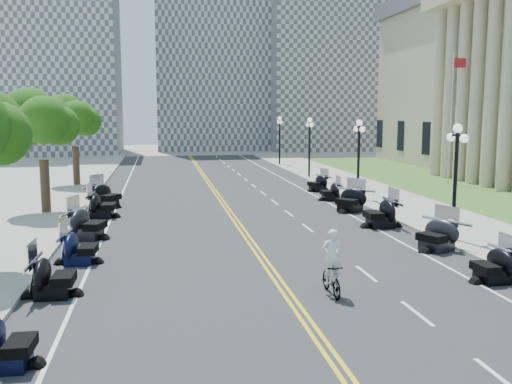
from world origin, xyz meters
TOP-DOWN VIEW (x-y plane):
  - ground at (0.00, 0.00)m, footprint 160.00×160.00m
  - road at (0.00, 10.00)m, footprint 16.00×90.00m
  - centerline_yellow_a at (-0.12, 10.00)m, footprint 0.12×90.00m
  - centerline_yellow_b at (0.12, 10.00)m, footprint 0.12×90.00m
  - edge_line_north at (6.40, 10.00)m, footprint 0.12×90.00m
  - edge_line_south at (-6.40, 10.00)m, footprint 0.12×90.00m
  - lane_dash_4 at (3.20, -8.00)m, footprint 0.12×2.00m
  - lane_dash_5 at (3.20, -4.00)m, footprint 0.12×2.00m
  - lane_dash_6 at (3.20, 0.00)m, footprint 0.12×2.00m
  - lane_dash_7 at (3.20, 4.00)m, footprint 0.12×2.00m
  - lane_dash_8 at (3.20, 8.00)m, footprint 0.12×2.00m
  - lane_dash_9 at (3.20, 12.00)m, footprint 0.12×2.00m
  - lane_dash_10 at (3.20, 16.00)m, footprint 0.12×2.00m
  - lane_dash_11 at (3.20, 20.00)m, footprint 0.12×2.00m
  - lane_dash_12 at (3.20, 24.00)m, footprint 0.12×2.00m
  - lane_dash_13 at (3.20, 28.00)m, footprint 0.12×2.00m
  - lane_dash_14 at (3.20, 32.00)m, footprint 0.12×2.00m
  - lane_dash_15 at (3.20, 36.00)m, footprint 0.12×2.00m
  - lane_dash_16 at (3.20, 40.00)m, footprint 0.12×2.00m
  - lane_dash_17 at (3.20, 44.00)m, footprint 0.12×2.00m
  - lane_dash_18 at (3.20, 48.00)m, footprint 0.12×2.00m
  - lane_dash_19 at (3.20, 52.00)m, footprint 0.12×2.00m
  - sidewalk_north at (10.50, 10.00)m, footprint 5.00×90.00m
  - sidewalk_south at (-10.50, 10.00)m, footprint 5.00×90.00m
  - lawn at (17.50, 18.00)m, footprint 9.00×60.00m
  - distant_block_a at (-18.00, 62.00)m, footprint 18.00×14.00m
  - distant_block_b at (4.00, 68.00)m, footprint 16.00×12.00m
  - distant_block_c at (22.00, 65.00)m, footprint 20.00×14.00m
  - street_lamp_2 at (8.60, 4.00)m, footprint 0.50×1.20m
  - street_lamp_3 at (8.60, 16.00)m, footprint 0.50×1.20m
  - street_lamp_4 at (8.60, 28.00)m, footprint 0.50×1.20m
  - street_lamp_5 at (8.60, 40.00)m, footprint 0.50×1.20m
  - flagpole at (18.00, 22.00)m, footprint 1.10×0.20m
  - tree_3 at (-10.00, 14.00)m, footprint 4.80×4.80m
  - tree_4 at (-10.00, 26.00)m, footprint 4.80×4.80m
  - motorcycle_n_5 at (6.97, -1.65)m, footprint 1.91×1.91m
  - motorcycle_n_6 at (7.20, 2.71)m, footprint 2.76×2.76m
  - motorcycle_n_7 at (6.73, 7.54)m, footprint 2.26×2.26m
  - motorcycle_n_8 at (6.72, 11.97)m, footprint 3.02×3.02m
  - motorcycle_n_9 at (6.84, 16.13)m, footprint 1.82×1.82m
  - motorcycle_n_10 at (7.21, 20.38)m, footprint 2.29×2.29m
  - motorcycle_s_4 at (-7.21, -5.70)m, footprint 1.86×1.86m
  - motorcycle_s_5 at (-7.09, -0.77)m, footprint 2.03×2.03m
  - motorcycle_s_6 at (-6.80, 3.05)m, footprint 2.10×2.10m
  - motorcycle_s_7 at (-7.02, 7.26)m, footprint 2.77×2.77m
  - motorcycle_s_8 at (-6.88, 12.40)m, footprint 2.35×2.35m
  - motorcycle_s_9 at (-6.98, 15.78)m, footprint 3.09×3.09m
  - bicycle at (1.30, -2.05)m, footprint 0.50×1.71m
  - cyclist_rider at (1.30, -2.05)m, footprint 0.63×0.41m

SIDE VIEW (x-z plane):
  - ground at x=0.00m, z-range 0.00..0.00m
  - road at x=0.00m, z-range 0.00..0.01m
  - centerline_yellow_a at x=-0.12m, z-range 0.01..0.01m
  - centerline_yellow_b at x=0.12m, z-range 0.01..0.01m
  - edge_line_north at x=6.40m, z-range 0.01..0.01m
  - edge_line_south at x=-6.40m, z-range 0.01..0.01m
  - lane_dash_4 at x=3.20m, z-range 0.01..0.01m
  - lane_dash_5 at x=3.20m, z-range 0.01..0.01m
  - lane_dash_6 at x=3.20m, z-range 0.01..0.01m
  - lane_dash_7 at x=3.20m, z-range 0.01..0.01m
  - lane_dash_8 at x=3.20m, z-range 0.01..0.01m
  - lane_dash_9 at x=3.20m, z-range 0.01..0.01m
  - lane_dash_10 at x=3.20m, z-range 0.01..0.01m
  - lane_dash_11 at x=3.20m, z-range 0.01..0.01m
  - lane_dash_12 at x=3.20m, z-range 0.01..0.01m
  - lane_dash_13 at x=3.20m, z-range 0.01..0.01m
  - lane_dash_14 at x=3.20m, z-range 0.01..0.01m
  - lane_dash_15 at x=3.20m, z-range 0.01..0.01m
  - lane_dash_16 at x=3.20m, z-range 0.01..0.01m
  - lane_dash_17 at x=3.20m, z-range 0.01..0.01m
  - lane_dash_18 at x=3.20m, z-range 0.01..0.01m
  - lane_dash_19 at x=3.20m, z-range 0.01..0.01m
  - lawn at x=17.50m, z-range 0.00..0.10m
  - sidewalk_north at x=10.50m, z-range 0.00..0.15m
  - sidewalk_south at x=-10.50m, z-range 0.00..0.15m
  - bicycle at x=1.30m, z-range 0.00..1.02m
  - motorcycle_n_9 at x=6.84m, z-range 0.00..1.26m
  - motorcycle_s_4 at x=-7.21m, z-range 0.00..1.27m
  - motorcycle_n_5 at x=6.97m, z-range 0.00..1.28m
  - motorcycle_n_10 at x=7.21m, z-range 0.00..1.30m
  - motorcycle_s_6 at x=-6.80m, z-range 0.00..1.35m
  - motorcycle_s_5 at x=-7.09m, z-range 0.00..1.39m
  - motorcycle_n_6 at x=7.20m, z-range 0.00..1.45m
  - motorcycle_n_8 at x=6.72m, z-range 0.00..1.50m
  - motorcycle_s_8 at x=-6.88m, z-range 0.00..1.52m
  - motorcycle_s_7 at x=-7.02m, z-range 0.00..1.55m
  - motorcycle_s_9 at x=-6.98m, z-range 0.00..1.56m
  - motorcycle_n_7 at x=6.73m, z-range 0.00..1.57m
  - cyclist_rider at x=1.30m, z-range 1.02..2.75m
  - street_lamp_2 at x=8.60m, z-range 0.15..5.05m
  - street_lamp_3 at x=8.60m, z-range 0.15..5.05m
  - street_lamp_4 at x=8.60m, z-range 0.15..5.05m
  - street_lamp_5 at x=8.60m, z-range 0.15..5.05m
  - tree_3 at x=-10.00m, z-range 0.15..9.35m
  - tree_4 at x=-10.00m, z-range 0.15..9.35m
  - flagpole at x=18.00m, z-range 0.00..10.00m
  - distant_block_c at x=22.00m, z-range 0.00..22.00m
  - distant_block_a at x=-18.00m, z-range 0.00..26.00m
  - distant_block_b at x=4.00m, z-range 0.00..30.00m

